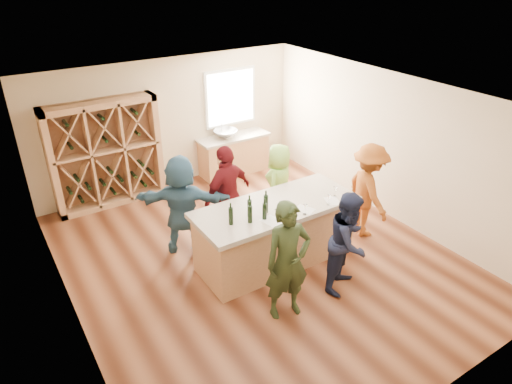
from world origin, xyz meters
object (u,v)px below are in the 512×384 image
person_far_right (279,184)px  person_far_mid (228,194)px  wine_bottle_b (250,214)px  person_near_left (288,261)px  person_server (368,191)px  wine_bottle_c (249,208)px  person_far_left (182,205)px  sink (226,134)px  wine_rack (106,154)px  wine_bottle_e (266,204)px  tasting_counter_base (275,235)px  wine_bottle_d (265,211)px  person_near_right (349,242)px  wine_bottle_a (231,216)px

person_far_right → person_far_mid: bearing=-32.5°
wine_bottle_b → person_far_mid: (0.31, 1.24, -0.31)m
person_near_left → person_server: size_ratio=1.03×
wine_bottle_c → person_far_right: bearing=39.5°
person_far_mid → person_far_left: bearing=-25.3°
sink → person_near_left: size_ratio=0.30×
wine_rack → wine_bottle_c: bearing=-72.1°
wine_rack → wine_bottle_e: 3.89m
wine_rack → tasting_counter_base: wine_rack is taller
person_far_right → wine_bottle_d: bearing=13.4°
person_near_right → wine_rack: bearing=89.3°
person_near_left → person_server: (2.50, 0.96, -0.03)m
wine_bottle_b → wine_bottle_d: size_ratio=1.04×
wine_bottle_b → wine_bottle_e: 0.39m
person_far_left → person_near_right: bearing=158.7°
wine_bottle_d → wine_bottle_e: (0.13, 0.16, 0.01)m
tasting_counter_base → person_far_right: bearing=52.6°
wine_bottle_e → person_near_left: 1.13m
tasting_counter_base → wine_bottle_a: (-0.91, -0.12, 0.72)m
wine_bottle_e → person_far_mid: size_ratio=0.16×
tasting_counter_base → wine_bottle_d: bearing=-146.7°
wine_rack → person_far_left: wine_rack is taller
wine_bottle_b → person_far_mid: size_ratio=0.16×
sink → person_far_mid: size_ratio=0.30×
wine_bottle_d → sink: bearing=69.3°
sink → wine_bottle_c: size_ratio=1.91×
wine_bottle_a → wine_bottle_d: wine_bottle_a is taller
wine_bottle_c → person_far_mid: 1.15m
wine_rack → person_near_left: bearing=-76.6°
wine_bottle_a → person_near_right: 1.82m
wine_rack → person_far_left: bearing=-76.8°
wine_bottle_a → person_far_right: person_far_right is taller
wine_rack → tasting_counter_base: 3.95m
wine_bottle_d → person_far_mid: bearing=86.9°
wine_bottle_d → person_near_right: size_ratio=0.17×
tasting_counter_base → person_near_right: size_ratio=1.59×
wine_bottle_a → wine_bottle_c: (0.36, 0.05, 0.00)m
sink → person_near_right: bearing=-95.7°
wine_bottle_d → person_far_mid: 1.31m
wine_bottle_e → person_server: size_ratio=0.17×
person_near_left → person_far_left: person_near_left is taller
wine_bottle_a → wine_rack: bearing=102.4°
person_near_left → person_far_right: person_near_left is taller
tasting_counter_base → person_far_mid: 1.14m
person_far_mid → person_far_left: size_ratio=1.02×
person_server → person_far_right: person_server is taller
wine_bottle_a → person_far_right: size_ratio=0.18×
wine_bottle_b → person_far_right: 1.97m
wine_bottle_a → wine_bottle_e: 0.64m
wine_bottle_a → person_server: bearing=-1.3°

